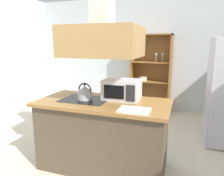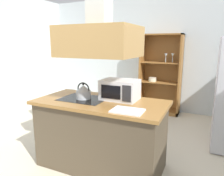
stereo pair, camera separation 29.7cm
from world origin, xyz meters
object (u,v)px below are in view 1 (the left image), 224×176
kettle (85,93)px  microwave (122,89)px  dish_cabinet (151,78)px  cutting_board (134,110)px

kettle → microwave: 0.48m
kettle → microwave: bearing=20.9°
dish_cabinet → kettle: size_ratio=8.40×
microwave → cutting_board: bearing=-58.0°
dish_cabinet → cutting_board: (0.27, -2.88, 0.10)m
dish_cabinet → cutting_board: dish_cabinet is taller
dish_cabinet → cutting_board: bearing=-84.7°
cutting_board → microwave: size_ratio=0.74×
cutting_board → microwave: 0.52m
dish_cabinet → kettle: 2.67m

